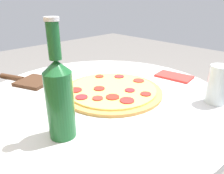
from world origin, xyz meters
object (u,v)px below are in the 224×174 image
Objects in this scene: pizza_paddle at (29,81)px; drinking_glass at (218,85)px; beer_bottle at (59,96)px; pizza at (112,90)px.

pizza_paddle is 0.65m from drinking_glass.
drinking_glass is at bearing -172.85° from pizza_paddle.
pizza_paddle is at bearing -13.86° from beer_bottle.
beer_bottle is 0.40m from pizza_paddle.
pizza is at bearing 32.53° from drinking_glass.
drinking_glass is (-0.18, -0.43, -0.04)m from beer_bottle.
beer_bottle reaches higher than pizza.
pizza is 1.25× the size of beer_bottle.
pizza is at bearing -69.82° from beer_bottle.
beer_bottle reaches higher than pizza_paddle.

